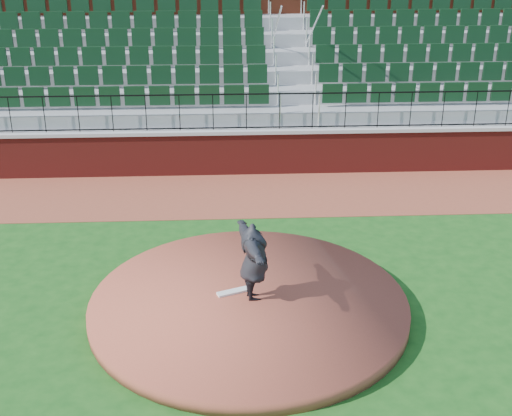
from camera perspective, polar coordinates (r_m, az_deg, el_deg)
The scene contains 10 objects.
ground at distance 13.47m, azimuth 0.31°, elevation -7.65°, with size 90.00×90.00×0.00m, color #174C15.
warning_track at distance 18.29m, azimuth -0.59°, elevation 1.19°, with size 34.00×3.20×0.01m, color brown.
field_wall at distance 19.58m, azimuth -0.79°, elevation 4.58°, with size 34.00×0.35×1.20m, color maroon.
wall_cap at distance 19.37m, azimuth -0.80°, elevation 6.40°, with size 34.00×0.45×0.10m, color #B7B7B7.
wall_railing at distance 19.22m, azimuth -0.81°, elevation 7.97°, with size 34.00×0.05×1.00m, color black, non-canonical shape.
seating_stands at distance 21.74m, azimuth -1.07°, elevation 11.18°, with size 34.00×5.10×4.60m, color gray, non-canonical shape.
concourse_wall at distance 24.40m, azimuth -1.30°, elevation 13.63°, with size 34.00×0.50×5.50m, color maroon.
pitchers_mound at distance 13.07m, azimuth -0.61°, elevation -8.07°, with size 5.97×5.97×0.25m, color brown.
pitching_rubber at distance 13.22m, azimuth -1.88°, elevation -6.94°, with size 0.64×0.16×0.04m, color white.
pitcher at distance 12.68m, azimuth -0.16°, elevation -4.46°, with size 1.91×0.52×1.55m, color black.
Camera 1 is at (-0.63, -11.49, 7.00)m, focal length 48.29 mm.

